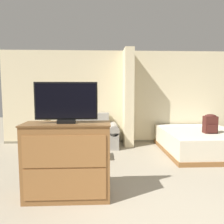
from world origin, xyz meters
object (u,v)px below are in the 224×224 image
object	(u,v)px
table_lamp	(47,115)
bed	(200,141)
couch	(86,134)
tv	(66,103)
coffee_table	(84,144)
backpack	(210,123)
tv_dresser	(67,161)

from	to	relation	value
table_lamp	bed	size ratio (longest dim) A/B	0.18
couch	table_lamp	size ratio (longest dim) A/B	4.67
couch	tv	world-z (taller)	tv
coffee_table	tv	world-z (taller)	tv
couch	backpack	world-z (taller)	backpack
table_lamp	backpack	size ratio (longest dim) A/B	0.86
couch	backpack	bearing A→B (deg)	-17.70
tv_dresser	backpack	distance (m)	3.50
couch	table_lamp	distance (m)	1.14
table_lamp	bed	distance (m)	3.95
tv_dresser	bed	size ratio (longest dim) A/B	0.58
coffee_table	bed	distance (m)	2.83
tv	bed	size ratio (longest dim) A/B	0.41
table_lamp	tv	world-z (taller)	tv
tv_dresser	bed	distance (m)	3.60
couch	tv_dresser	distance (m)	2.80
tv_dresser	tv	world-z (taller)	tv
bed	table_lamp	bearing A→B (deg)	169.92
coffee_table	tv	xyz separation A→B (m)	(-0.09, -1.70, 0.99)
tv	bed	bearing A→B (deg)	36.74
tv_dresser	coffee_table	bearing A→B (deg)	87.11
couch	tv_dresser	world-z (taller)	tv_dresser
tv	bed	distance (m)	3.75
table_lamp	backpack	distance (m)	4.05
couch	bed	xyz separation A→B (m)	(2.84, -0.64, -0.06)
couch	tv_dresser	xyz separation A→B (m)	(-0.04, -2.79, 0.21)
backpack	tv_dresser	bearing A→B (deg)	-147.80
tv	backpack	distance (m)	3.54
tv_dresser	table_lamp	bearing A→B (deg)	108.97
coffee_table	bed	size ratio (longest dim) A/B	0.34
couch	backpack	xyz separation A→B (m)	(2.92, -0.93, 0.43)
tv_dresser	tv	distance (m)	0.81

